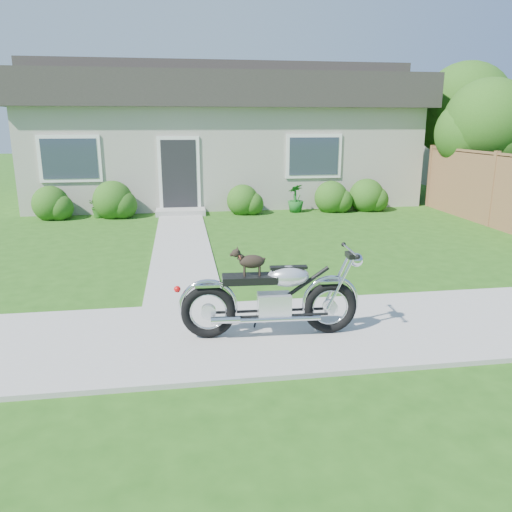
{
  "coord_description": "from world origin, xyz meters",
  "views": [
    {
      "loc": [
        -1.5,
        -5.75,
        2.59
      ],
      "look_at": [
        -0.46,
        1.0,
        0.75
      ],
      "focal_mm": 35.0,
      "sensor_mm": 36.0,
      "label": 1
    }
  ],
  "objects": [
    {
      "name": "walkway",
      "position": [
        -1.5,
        5.0,
        0.01
      ],
      "size": [
        1.2,
        8.0,
        0.03
      ],
      "primitive_type": "cube",
      "color": "#9E9B93",
      "rests_on": "ground"
    },
    {
      "name": "potted_plant_right",
      "position": [
        1.87,
        8.55,
        0.41
      ],
      "size": [
        0.64,
        0.64,
        0.83
      ],
      "primitive_type": "imported",
      "rotation": [
        0.0,
        0.0,
        3.72
      ],
      "color": "#195B1D",
      "rests_on": "ground"
    },
    {
      "name": "ground",
      "position": [
        0.0,
        0.0,
        0.0
      ],
      "size": [
        80.0,
        80.0,
        0.0
      ],
      "primitive_type": "plane",
      "color": "#235114",
      "rests_on": "ground"
    },
    {
      "name": "fence",
      "position": [
        6.3,
        5.75,
        0.94
      ],
      "size": [
        0.12,
        6.62,
        1.9
      ],
      "color": "olive",
      "rests_on": "ground"
    },
    {
      "name": "motorcycle_with_dog",
      "position": [
        -0.42,
        -0.14,
        0.54
      ],
      "size": [
        2.22,
        0.6,
        1.11
      ],
      "rotation": [
        0.0,
        0.0,
        -0.05
      ],
      "color": "black",
      "rests_on": "sidewalk"
    },
    {
      "name": "sidewalk",
      "position": [
        0.0,
        0.0,
        0.02
      ],
      "size": [
        24.0,
        2.2,
        0.04
      ],
      "primitive_type": "cube",
      "color": "#9E9B93",
      "rests_on": "ground"
    },
    {
      "name": "house",
      "position": [
        -0.0,
        11.99,
        2.16
      ],
      "size": [
        12.6,
        7.03,
        4.5
      ],
      "color": "#A5A195",
      "rests_on": "ground"
    },
    {
      "name": "potted_plant_left",
      "position": [
        -3.73,
        8.55,
        0.34
      ],
      "size": [
        0.76,
        0.72,
        0.68
      ],
      "primitive_type": "imported",
      "rotation": [
        0.0,
        0.0,
        0.37
      ],
      "color": "#275F19",
      "rests_on": "ground"
    },
    {
      "name": "tree_near",
      "position": [
        7.47,
        7.85,
        2.45
      ],
      "size": [
        2.56,
        2.5,
        3.83
      ],
      "color": "#3D2B1C",
      "rests_on": "ground"
    },
    {
      "name": "tree_far",
      "position": [
        8.11,
        10.19,
        2.9
      ],
      "size": [
        2.96,
        2.95,
        4.53
      ],
      "color": "#3D2B1C",
      "rests_on": "ground"
    },
    {
      "name": "shrub_row",
      "position": [
        -0.36,
        8.5,
        0.43
      ],
      "size": [
        10.07,
        1.11,
        1.11
      ],
      "color": "#275316",
      "rests_on": "ground"
    }
  ]
}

